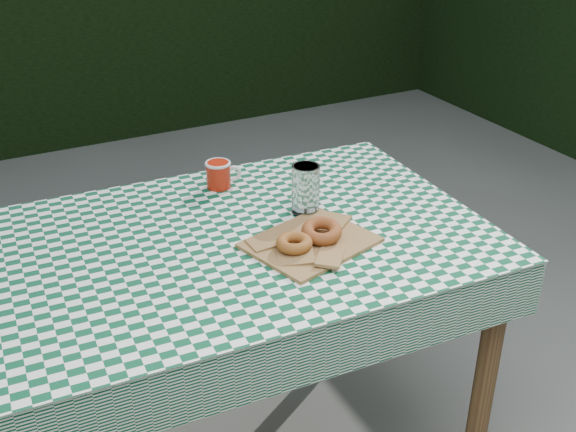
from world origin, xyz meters
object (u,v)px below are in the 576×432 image
object	(u,v)px
drinking_glass	(306,189)
coffee_mug	(218,175)
paper_bag	(310,242)
table	(243,353)

from	to	relation	value
drinking_glass	coffee_mug	bearing A→B (deg)	120.29
paper_bag	coffee_mug	distance (m)	0.43
paper_bag	drinking_glass	bearing A→B (deg)	65.64
table	paper_bag	size ratio (longest dim) A/B	4.23
table	coffee_mug	bearing A→B (deg)	79.66
coffee_mug	drinking_glass	world-z (taller)	drinking_glass
paper_bag	coffee_mug	world-z (taller)	coffee_mug
paper_bag	table	bearing A→B (deg)	139.86
table	drinking_glass	size ratio (longest dim) A/B	9.14
coffee_mug	table	bearing A→B (deg)	-89.23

